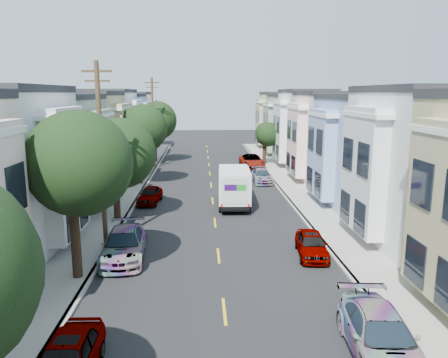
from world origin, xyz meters
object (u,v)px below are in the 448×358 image
tree_e (157,121)px  parked_right_b (312,244)px  tree_c (119,154)px  fedex_truck (234,185)px  parked_left_c (124,245)px  parked_left_d (150,195)px  tree_d (142,129)px  parked_right_d (252,161)px  utility_pole_far (153,123)px  parked_right_a (381,337)px  tree_b (77,164)px  lead_sedan (232,172)px  tree_far_r (267,135)px  utility_pole_near (101,155)px  parked_right_c (262,176)px

tree_e → parked_right_b: bearing=-70.9°
tree_c → parked_right_b: 13.95m
tree_e → tree_c: bearing=-90.0°
fedex_truck → tree_c: bearing=-153.8°
parked_left_c → parked_left_d: 11.68m
fedex_truck → parked_left_c: size_ratio=1.19×
tree_d → parked_right_d: tree_d is taller
tree_d → parked_left_d: 8.58m
tree_e → utility_pole_far: utility_pole_far is taller
parked_right_a → parked_right_d: 36.78m
tree_c → parked_right_d: tree_c is taller
tree_d → fedex_truck: (7.90, -8.10, -3.63)m
parked_left_c → parked_right_b: 9.80m
tree_b → parked_left_c: 5.47m
parked_left_c → parked_left_d: size_ratio=1.26×
lead_sedan → parked_left_c: parked_left_c is taller
tree_e → tree_far_r: 13.57m
parked_left_d → tree_b: bearing=-90.1°
tree_e → utility_pole_far: bearing=-90.0°
tree_e → parked_left_d: bearing=-86.1°
utility_pole_near → tree_d: bearing=90.0°
utility_pole_near → tree_b: bearing=-90.0°
tree_d → parked_left_d: (1.40, -7.11, -4.59)m
parked_right_d → tree_b: bearing=-112.0°
tree_b → parked_right_d: 32.49m
tree_d → tree_e: (0.00, 13.44, -0.10)m
utility_pole_near → parked_left_d: bearing=81.6°
utility_pole_near → utility_pole_far: same height
fedex_truck → parked_right_b: 11.34m
tree_e → utility_pole_near: bearing=-90.0°
tree_d → parked_right_b: tree_d is taller
parked_right_d → parked_left_c: bearing=-111.1°
tree_e → parked_right_d: size_ratio=1.38×
tree_e → parked_right_b: 34.52m
utility_pole_far → utility_pole_near: bearing=-90.0°
parked_left_d → tree_c: bearing=-101.9°
parked_right_c → parked_left_d: bearing=-143.7°
tree_c → tree_far_r: 25.88m
tree_b → parked_right_c: (11.20, 21.67, -4.79)m
tree_e → parked_right_a: (11.20, -41.36, -4.40)m
tree_c → utility_pole_near: 5.13m
tree_e → tree_far_r: tree_e is taller
parked_left_d → parked_right_a: (9.80, -20.81, 0.09)m
parked_right_c → parked_right_d: bearing=88.9°
tree_c → utility_pole_far: (0.00, 20.91, 0.61)m
tree_e → utility_pole_far: 4.09m
tree_c → parked_left_d: 6.07m
tree_far_r → parked_left_c: tree_far_r is taller
parked_left_d → parked_right_c: size_ratio=0.96×
parked_right_a → parked_right_c: size_ratio=1.18×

